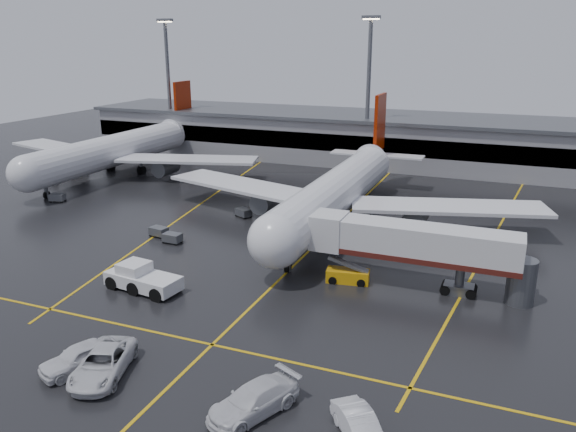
% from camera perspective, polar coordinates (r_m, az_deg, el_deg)
% --- Properties ---
extents(ground, '(220.00, 220.00, 0.00)m').
position_cam_1_polar(ground, '(61.60, 2.43, -3.25)').
color(ground, black).
rests_on(ground, ground).
extents(apron_line_centre, '(0.25, 90.00, 0.02)m').
position_cam_1_polar(apron_line_centre, '(61.60, 2.43, -3.24)').
color(apron_line_centre, gold).
rests_on(apron_line_centre, ground).
extents(apron_line_stop, '(60.00, 0.25, 0.02)m').
position_cam_1_polar(apron_line_stop, '(43.41, -7.65, -12.72)').
color(apron_line_stop, gold).
rests_on(apron_line_stop, ground).
extents(apron_line_left, '(9.99, 69.35, 0.02)m').
position_cam_1_polar(apron_line_left, '(78.41, -8.95, 1.11)').
color(apron_line_left, gold).
rests_on(apron_line_left, ground).
extents(apron_line_right, '(7.57, 69.64, 0.02)m').
position_cam_1_polar(apron_line_right, '(67.95, 19.84, -2.30)').
color(apron_line_right, gold).
rests_on(apron_line_right, ground).
extents(terminal, '(122.00, 19.00, 8.60)m').
position_cam_1_polar(terminal, '(105.54, 11.33, 7.56)').
color(terminal, gray).
rests_on(terminal, ground).
extents(light_mast_left, '(3.00, 1.20, 25.45)m').
position_cam_1_polar(light_mast_left, '(116.02, -11.97, 13.43)').
color(light_mast_left, '#595B60').
rests_on(light_mast_left, ground).
extents(light_mast_mid, '(3.00, 1.20, 25.45)m').
position_cam_1_polar(light_mast_mid, '(99.64, 8.11, 13.05)').
color(light_mast_mid, '#595B60').
rests_on(light_mast_mid, ground).
extents(main_airliner, '(48.80, 45.60, 14.10)m').
position_cam_1_polar(main_airliner, '(69.13, 5.18, 2.66)').
color(main_airliner, silver).
rests_on(main_airliner, ground).
extents(second_airliner, '(48.80, 45.60, 14.10)m').
position_cam_1_polar(second_airliner, '(99.17, -16.64, 6.49)').
color(second_airliner, silver).
rests_on(second_airliner, ground).
extents(jet_bridge, '(19.90, 3.40, 6.05)m').
position_cam_1_polar(jet_bridge, '(52.05, 12.63, -3.00)').
color(jet_bridge, silver).
rests_on(jet_bridge, ground).
extents(pushback_tractor, '(7.35, 3.80, 2.52)m').
position_cam_1_polar(pushback_tractor, '(53.03, -14.52, -6.15)').
color(pushback_tractor, silver).
rests_on(pushback_tractor, ground).
extents(belt_loader, '(4.15, 2.38, 2.49)m').
position_cam_1_polar(belt_loader, '(53.30, 6.05, -6.00)').
color(belt_loader, orange).
rests_on(belt_loader, ground).
extents(service_van_a, '(4.79, 7.05, 1.79)m').
position_cam_1_polar(service_van_a, '(41.12, -18.13, -13.92)').
color(service_van_a, silver).
rests_on(service_van_a, ground).
extents(service_van_b, '(4.89, 6.68, 1.80)m').
position_cam_1_polar(service_van_b, '(35.87, -3.50, -18.03)').
color(service_van_b, silver).
rests_on(service_van_b, ground).
extents(service_van_c, '(4.47, 4.89, 1.62)m').
position_cam_1_polar(service_van_c, '(34.22, 7.26, -20.32)').
color(service_van_c, silver).
rests_on(service_van_c, ground).
extents(service_van_d, '(4.33, 5.85, 1.85)m').
position_cam_1_polar(service_van_d, '(42.29, -20.21, -13.17)').
color(service_van_d, silver).
rests_on(service_van_d, ground).
extents(baggage_cart_a, '(2.04, 1.37, 1.12)m').
position_cam_1_polar(baggage_cart_a, '(64.17, -11.57, -2.15)').
color(baggage_cart_a, '#595B60').
rests_on(baggage_cart_a, ground).
extents(baggage_cart_b, '(2.18, 1.60, 1.12)m').
position_cam_1_polar(baggage_cart_b, '(66.61, -12.89, -1.51)').
color(baggage_cart_b, '#595B60').
rests_on(baggage_cart_b, ground).
extents(baggage_cart_c, '(2.37, 2.06, 1.12)m').
position_cam_1_polar(baggage_cart_c, '(72.27, -4.50, 0.38)').
color(baggage_cart_c, '#595B60').
rests_on(baggage_cart_c, ground).
extents(baggage_cart_d, '(2.16, 1.56, 1.12)m').
position_cam_1_polar(baggage_cart_d, '(96.01, -22.83, 3.32)').
color(baggage_cart_d, '#595B60').
rests_on(baggage_cart_d, ground).
extents(baggage_cart_e, '(2.28, 1.81, 1.12)m').
position_cam_1_polar(baggage_cart_e, '(85.29, -22.21, 1.76)').
color(baggage_cart_e, '#595B60').
rests_on(baggage_cart_e, ground).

